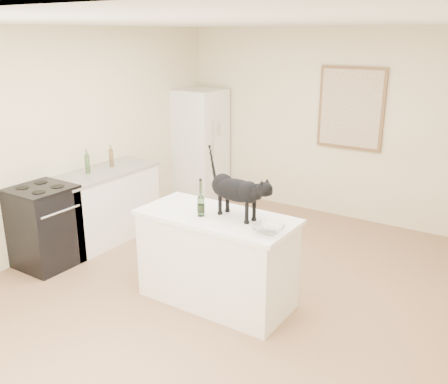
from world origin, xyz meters
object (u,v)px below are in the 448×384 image
glass_bowl (268,229)px  wine_bottle (201,200)px  stove (45,228)px  black_cat (236,193)px  fridge (200,144)px

glass_bowl → wine_bottle: bearing=178.5°
stove → wine_bottle: 2.06m
black_cat → fridge: bearing=142.7°
wine_bottle → glass_bowl: 0.73m
black_cat → wine_bottle: 0.33m
wine_bottle → stove: bearing=-171.2°
black_cat → glass_bowl: bearing=-10.2°
wine_bottle → glass_bowl: bearing=-1.5°
black_cat → glass_bowl: 0.50m
stove → wine_bottle: wine_bottle is taller
fridge → glass_bowl: 3.77m
black_cat → glass_bowl: (0.43, -0.17, -0.20)m
black_cat → glass_bowl: black_cat is taller
stove → black_cat: bearing=11.4°
stove → fridge: size_ratio=0.53×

